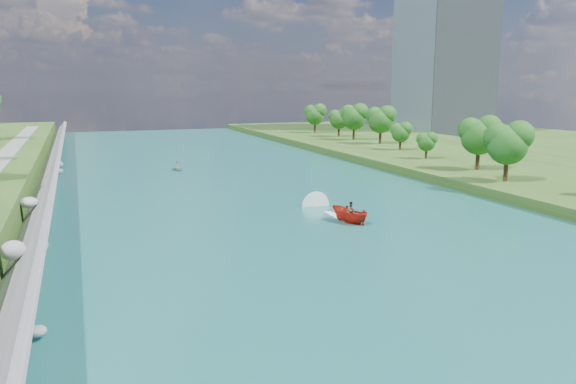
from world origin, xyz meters
name	(u,v)px	position (x,y,z in m)	size (l,w,h in m)	color
ground	(317,234)	(0.00, 0.00, 0.00)	(260.00, 260.00, 0.00)	#2D5119
river_water	(256,197)	(0.00, 20.00, 0.05)	(55.00, 240.00, 0.10)	#185D57
berm_east	(548,172)	(49.50, 20.00, 0.75)	(44.00, 240.00, 1.50)	#2D5119
riprap_bank	(41,199)	(-25.84, 19.51, 1.79)	(3.69, 236.00, 4.05)	slate
office_tower	(445,32)	(82.50, 95.00, 30.00)	(22.00, 22.00, 60.00)	gray
trees_east	(407,129)	(39.51, 46.25, 6.02)	(16.30, 139.68, 10.28)	#1C4612
motorboat	(345,213)	(5.02, 4.09, 0.91)	(3.60, 19.31, 2.12)	red
raft	(177,168)	(-5.66, 47.19, 0.46)	(2.65, 3.34, 1.55)	gray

